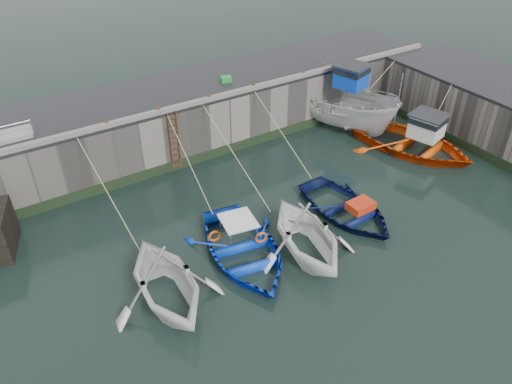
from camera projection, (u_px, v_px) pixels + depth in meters
ground at (334, 270)px, 19.32m from camera, size 120.00×120.00×0.00m
quay_back at (188, 114)px, 27.09m from camera, size 30.00×5.00×3.00m
road_back at (186, 87)px, 26.19m from camera, size 30.00×5.00×0.16m
kerb_back at (207, 100)px, 24.46m from camera, size 30.00×0.30×0.20m
algae_back at (212, 154)px, 26.05m from camera, size 30.00×0.08×0.50m
algae_right at (480, 153)px, 26.19m from camera, size 0.08×15.00×0.50m
ladder at (175, 142)px, 24.37m from camera, size 0.51×0.08×3.20m
boat_near_white at (168, 301)px, 18.02m from camera, size 4.52×5.15×2.60m
boat_near_white_rope at (118, 224)px, 21.64m from camera, size 0.04×6.06×3.10m
boat_near_blue at (243, 256)px, 19.96m from camera, size 4.97×6.29×1.18m
boat_near_blue_rope at (188, 196)px, 23.39m from camera, size 0.04×5.57×3.10m
boat_near_blacktrim at (305, 253)px, 20.13m from camera, size 5.08×5.60×2.57m
boat_near_blacktrim_rope at (235, 188)px, 23.96m from camera, size 0.04×6.62×3.10m
boat_near_navy at (345, 214)px, 22.26m from camera, size 3.83×5.25×1.06m
boat_near_navy_rope at (281, 164)px, 25.71m from camera, size 0.04×5.63×3.10m
boat_far_white at (339, 106)px, 28.63m from camera, size 4.95×7.96×5.88m
boat_far_orange at (413, 143)px, 26.67m from camera, size 6.36×7.66×4.37m
fish_crate at (226, 79)px, 26.49m from camera, size 0.64×0.55×0.29m
railing at (13, 135)px, 21.29m from camera, size 1.60×1.05×1.00m
bollard_a at (107, 123)px, 22.30m from camera, size 0.18×0.18×0.28m
bollard_b at (158, 110)px, 23.40m from camera, size 0.18×0.18×0.28m
bollard_c at (209, 97)px, 24.60m from camera, size 0.18×0.18×0.28m
bollard_d at (254, 86)px, 25.75m from camera, size 0.18×0.18×0.28m
bollard_e at (303, 73)px, 27.16m from camera, size 0.18×0.18×0.28m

